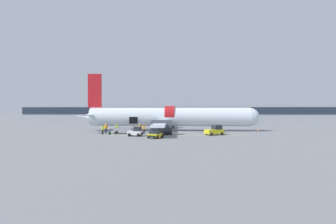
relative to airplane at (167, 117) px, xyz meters
name	(u,v)px	position (x,y,z in m)	size (l,w,h in m)	color
ground_plane	(176,133)	(1.84, -4.72, -2.84)	(500.00, 500.00, 0.00)	slate
apron_marking_line	(175,135)	(1.76, -9.69, -2.84)	(25.66, 2.63, 0.01)	yellow
terminal_strip	(177,112)	(1.84, 39.37, 0.85)	(109.75, 11.58, 7.38)	#9EA3AD
airplane	(167,117)	(0.00, 0.00, 0.00)	(37.41, 30.73, 12.02)	silver
baggage_tug_lead	(155,135)	(-1.31, -14.21, -2.27)	(2.54, 2.78, 1.31)	yellow
baggage_tug_mid	(215,131)	(8.71, -8.70, -2.08)	(3.59, 2.91, 1.76)	yellow
baggage_tug_rear	(136,132)	(-4.85, -11.30, -2.18)	(2.57, 2.03, 1.59)	white
baggage_cart_loading	(123,130)	(-7.98, -6.81, -2.26)	(4.30, 2.08, 1.09)	#999BA0
ground_crew_loader_a	(144,129)	(-4.18, -5.86, -2.00)	(0.50, 0.52, 1.59)	black
ground_crew_loader_b	(106,128)	(-11.25, -6.47, -1.86)	(0.65, 0.50, 1.86)	#1E2338
ground_crew_driver	(137,129)	(-5.28, -6.87, -2.01)	(0.39, 0.55, 1.59)	#2D2D33
ground_crew_supervisor	(117,128)	(-9.67, -4.60, -1.98)	(0.55, 0.50, 1.64)	black
ground_crew_helper	(103,130)	(-11.25, -8.62, -1.95)	(0.39, 0.58, 1.69)	black
ground_crew_marshal	(140,128)	(-5.03, -5.03, -1.92)	(0.60, 0.52, 1.74)	#1E2338
suitcase_on_tarmac_upright	(110,133)	(-9.96, -8.68, -2.61)	(0.51, 0.42, 0.57)	#14472D
safety_cone_nose	(258,130)	(18.37, -1.42, -2.57)	(0.49, 0.49, 0.59)	black
safety_cone_engine_left	(159,137)	(-0.55, -15.09, -2.58)	(0.47, 0.47, 0.56)	black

